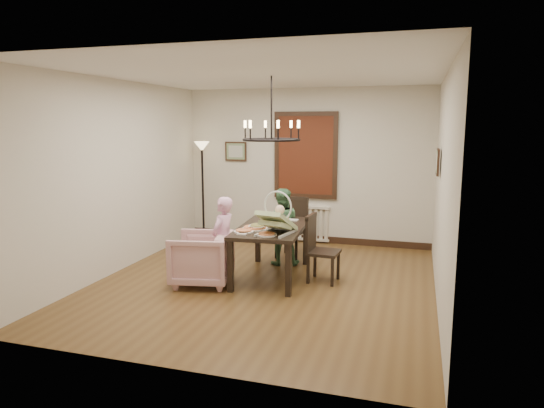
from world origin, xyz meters
The scene contains 17 objects.
room_shell centered at (0.00, 0.37, 1.40)m, with size 4.51×5.00×2.81m.
dining_table centered at (0.02, 0.28, 0.65)m, with size 1.00×1.64×0.74m.
chair_far centered at (0.01, 1.38, 0.49)m, with size 0.43×0.43×0.99m, color black, non-canonical shape.
chair_right centered at (0.76, 0.30, 0.47)m, with size 0.41×0.41×0.94m, color black, non-canonical shape.
armchair centered at (-0.81, -0.28, 0.36)m, with size 0.76×0.78×0.71m, color #CC9CA1.
elderly_woman centered at (-0.54, -0.17, 0.50)m, with size 0.36×0.24×1.00m, color #E5A1C6.
seated_man centered at (-0.03, 0.94, 0.49)m, with size 0.48×0.37×0.99m, color #487A4F.
baby_bouncer centered at (0.21, -0.13, 0.93)m, with size 0.43×0.59×0.39m, color #B4CA8B, non-canonical shape.
salad_bowl centered at (-0.11, 0.03, 0.77)m, with size 0.28×0.28×0.07m, color white.
pizza_platter centered at (-0.14, 0.03, 0.76)m, with size 0.35×0.35×0.04m, color tan.
drinking_glass centered at (-0.04, 0.30, 0.80)m, with size 0.06×0.06×0.12m, color silver.
window_blinds centered at (0.00, 2.46, 1.60)m, with size 1.00×0.03×1.40m, color #5B2812.
radiator centered at (0.00, 2.48, 0.35)m, with size 0.92×0.12×0.62m, color silver, non-canonical shape.
picture_back centered at (-1.35, 2.47, 1.65)m, with size 0.42×0.03×0.36m, color black.
picture_right centered at (2.21, 0.90, 1.65)m, with size 0.42×0.03×0.36m, color black.
floor_lamp centered at (-1.90, 2.15, 0.90)m, with size 0.30×0.30×1.80m, color black, non-canonical shape.
chandelier centered at (0.02, 0.28, 1.95)m, with size 0.80×0.80×0.04m, color black.
Camera 1 is at (1.95, -6.10, 2.17)m, focal length 32.00 mm.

